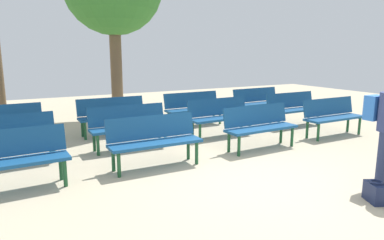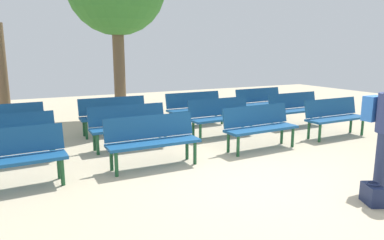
{
  "view_description": "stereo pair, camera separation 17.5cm",
  "coord_description": "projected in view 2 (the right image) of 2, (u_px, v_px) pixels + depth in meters",
  "views": [
    {
      "loc": [
        -3.35,
        -3.9,
        1.97
      ],
      "look_at": [
        0.0,
        2.43,
        0.55
      ],
      "focal_mm": 32.74,
      "sensor_mm": 36.0,
      "label": 1
    },
    {
      "loc": [
        -3.2,
        -3.98,
        1.97
      ],
      "look_at": [
        0.0,
        2.43,
        0.55
      ],
      "focal_mm": 32.74,
      "sensor_mm": 36.0,
      "label": 2
    }
  ],
  "objects": [
    {
      "name": "bench_r0_c2",
      "position": [
        259.0,
        125.0,
        7.08
      ],
      "size": [
        1.62,
        0.55,
        0.87
      ],
      "rotation": [
        0.0,
        0.0,
        0.05
      ],
      "color": "navy",
      "rests_on": "ground_plane"
    },
    {
      "name": "bench_r2_c1",
      "position": [
        114.0,
        113.0,
        8.35
      ],
      "size": [
        1.6,
        0.49,
        0.87
      ],
      "rotation": [
        0.0,
        0.0,
        0.0
      ],
      "color": "navy",
      "rests_on": "ground_plane"
    },
    {
      "name": "bench_r0_c3",
      "position": [
        334.0,
        115.0,
        8.12
      ],
      "size": [
        1.61,
        0.51,
        0.87
      ],
      "rotation": [
        0.0,
        0.0,
        0.02
      ],
      "color": "navy",
      "rests_on": "ground_plane"
    },
    {
      "name": "bench_r0_c0",
      "position": [
        7.0,
        155.0,
        4.99
      ],
      "size": [
        1.62,
        0.55,
        0.87
      ],
      "rotation": [
        0.0,
        0.0,
        0.05
      ],
      "color": "navy",
      "rests_on": "ground_plane"
    },
    {
      "name": "handbag",
      "position": [
        372.0,
        194.0,
        4.56
      ],
      "size": [
        0.3,
        0.37,
        0.29
      ],
      "color": "#192347",
      "rests_on": "ground_plane"
    },
    {
      "name": "bench_r2_c0",
      "position": [
        3.0,
        123.0,
        7.27
      ],
      "size": [
        1.61,
        0.52,
        0.87
      ],
      "rotation": [
        0.0,
        0.0,
        0.03
      ],
      "color": "navy",
      "rests_on": "ground_plane"
    },
    {
      "name": "ground_plane",
      "position": [
        264.0,
        184.0,
        5.28
      ],
      "size": [
        24.0,
        24.0,
        0.0
      ],
      "primitive_type": "plane",
      "color": "#BCAD8E"
    },
    {
      "name": "tree_1",
      "position": [
        2.0,
        75.0,
        9.17
      ],
      "size": [
        0.29,
        0.29,
        2.68
      ],
      "color": "brown",
      "rests_on": "ground_plane"
    },
    {
      "name": "bench_r0_c1",
      "position": [
        152.0,
        138.0,
        6.0
      ],
      "size": [
        1.6,
        0.49,
        0.87
      ],
      "rotation": [
        0.0,
        0.0,
        0.0
      ],
      "color": "navy",
      "rests_on": "ground_plane"
    },
    {
      "name": "bench_r1_c2",
      "position": [
        221.0,
        115.0,
        8.17
      ],
      "size": [
        1.62,
        0.54,
        0.87
      ],
      "rotation": [
        0.0,
        0.0,
        0.04
      ],
      "color": "navy",
      "rests_on": "ground_plane"
    },
    {
      "name": "bench_r1_c0",
      "position": [
        8.0,
        136.0,
        6.13
      ],
      "size": [
        1.62,
        0.57,
        0.87
      ],
      "rotation": [
        0.0,
        0.0,
        0.06
      ],
      "color": "navy",
      "rests_on": "ground_plane"
    },
    {
      "name": "bench_r2_c3",
      "position": [
        261.0,
        101.0,
        10.36
      ],
      "size": [
        1.62,
        0.56,
        0.87
      ],
      "rotation": [
        0.0,
        0.0,
        0.05
      ],
      "color": "navy",
      "rests_on": "ground_plane"
    },
    {
      "name": "bench_r1_c1",
      "position": [
        129.0,
        124.0,
        7.16
      ],
      "size": [
        1.6,
        0.48,
        0.87
      ],
      "rotation": [
        0.0,
        0.0,
        0.0
      ],
      "color": "navy",
      "rests_on": "ground_plane"
    },
    {
      "name": "bench_r1_c3",
      "position": [
        296.0,
        107.0,
        9.23
      ],
      "size": [
        1.61,
        0.52,
        0.87
      ],
      "rotation": [
        0.0,
        0.0,
        0.02
      ],
      "color": "navy",
      "rests_on": "ground_plane"
    },
    {
      "name": "bench_r2_c2",
      "position": [
        195.0,
        106.0,
        9.38
      ],
      "size": [
        1.61,
        0.51,
        0.87
      ],
      "rotation": [
        0.0,
        0.0,
        0.02
      ],
      "color": "navy",
      "rests_on": "ground_plane"
    }
  ]
}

